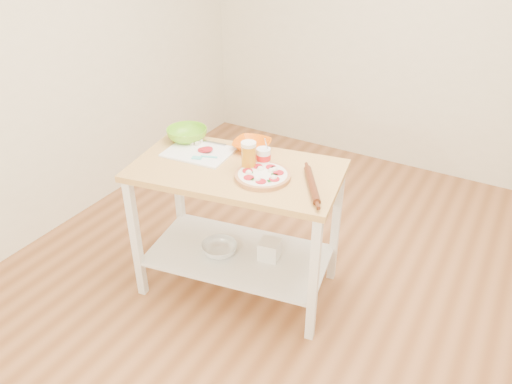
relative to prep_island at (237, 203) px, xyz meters
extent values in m
cube|color=#A1653B|center=(0.38, 0.05, -0.66)|extent=(4.00, 4.50, 0.02)
cube|color=#F1EACA|center=(0.38, 2.31, 0.70)|extent=(4.00, 0.02, 2.70)
cube|color=#F1EACA|center=(-1.63, 0.05, 0.70)|extent=(0.02, 4.50, 2.70)
cube|color=tan|center=(0.00, 0.00, 0.23)|extent=(1.33, 0.88, 0.04)
cube|color=white|center=(0.00, 0.00, -0.40)|extent=(1.24, 0.80, 0.02)
cube|color=white|center=(-0.51, -0.39, -0.22)|extent=(0.06, 0.06, 0.86)
cube|color=white|center=(-0.61, 0.19, -0.22)|extent=(0.06, 0.06, 0.86)
cube|color=white|center=(0.61, -0.19, -0.22)|extent=(0.06, 0.06, 0.86)
cube|color=white|center=(0.51, 0.39, -0.22)|extent=(0.06, 0.06, 0.86)
cylinder|color=tan|center=(0.19, -0.03, 0.26)|extent=(0.32, 0.32, 0.02)
cylinder|color=tan|center=(0.19, -0.03, 0.27)|extent=(0.32, 0.32, 0.01)
cylinder|color=white|center=(0.19, -0.03, 0.27)|extent=(0.28, 0.28, 0.01)
cylinder|color=#B41622|center=(0.27, 0.02, 0.28)|extent=(0.06, 0.06, 0.01)
cylinder|color=#B41622|center=(0.20, 0.06, 0.28)|extent=(0.06, 0.06, 0.01)
cylinder|color=#B41622|center=(0.13, 0.03, 0.28)|extent=(0.06, 0.06, 0.01)
cylinder|color=#B41622|center=(0.10, -0.05, 0.28)|extent=(0.06, 0.06, 0.01)
cylinder|color=#B41622|center=(0.15, -0.11, 0.28)|extent=(0.06, 0.06, 0.01)
cylinder|color=#B41622|center=(0.23, -0.11, 0.28)|extent=(0.06, 0.06, 0.01)
cylinder|color=#B41622|center=(0.28, -0.05, 0.28)|extent=(0.06, 0.06, 0.01)
sphere|color=white|center=(0.22, 0.02, 0.28)|extent=(0.04, 0.04, 0.04)
sphere|color=white|center=(0.16, 0.01, 0.28)|extent=(0.04, 0.04, 0.04)
sphere|color=white|center=(0.12, -0.06, 0.28)|extent=(0.04, 0.04, 0.04)
sphere|color=white|center=(0.20, -0.11, 0.28)|extent=(0.04, 0.04, 0.04)
sphere|color=white|center=(0.27, -0.05, 0.28)|extent=(0.04, 0.04, 0.04)
sphere|color=white|center=(0.23, 0.04, 0.28)|extent=(0.04, 0.04, 0.04)
sphere|color=white|center=(0.16, 0.01, 0.28)|extent=(0.04, 0.04, 0.04)
plane|color=#154F13|center=(0.26, 0.00, 0.28)|extent=(0.04, 0.04, 0.00)
plane|color=#154F13|center=(0.21, 0.04, 0.28)|extent=(0.03, 0.03, 0.00)
plane|color=#154F13|center=(0.14, 0.01, 0.28)|extent=(0.04, 0.04, 0.00)
plane|color=#154F13|center=(0.13, -0.05, 0.28)|extent=(0.04, 0.04, 0.00)
plane|color=#154F13|center=(0.18, -0.12, 0.28)|extent=(0.03, 0.03, 0.00)
plane|color=#154F13|center=(0.27, -0.09, 0.28)|extent=(0.04, 0.04, 0.00)
plane|color=#154F13|center=(0.25, -0.01, 0.28)|extent=(0.04, 0.04, 0.00)
plane|color=#154F13|center=(0.21, 0.06, 0.28)|extent=(0.03, 0.03, 0.00)
cube|color=white|center=(-0.30, 0.05, 0.25)|extent=(0.43, 0.34, 0.01)
cube|color=#F4EACC|center=(-0.43, 0.11, 0.27)|extent=(0.03, 0.03, 0.02)
cube|color=#F4EACC|center=(-0.39, 0.11, 0.27)|extent=(0.03, 0.03, 0.02)
cube|color=#F4EACC|center=(-0.36, 0.11, 0.27)|extent=(0.03, 0.03, 0.02)
cube|color=#F4EACC|center=(-0.43, 0.14, 0.27)|extent=(0.03, 0.03, 0.02)
cube|color=#F4EACC|center=(-0.40, 0.14, 0.27)|extent=(0.03, 0.03, 0.02)
cube|color=#F4EACC|center=(-0.36, 0.15, 0.27)|extent=(0.03, 0.03, 0.02)
cylinder|color=#B41622|center=(-0.29, 0.07, 0.26)|extent=(0.07, 0.07, 0.01)
cylinder|color=#B41622|center=(-0.27, 0.07, 0.27)|extent=(0.07, 0.07, 0.01)
cylinder|color=#B41622|center=(-0.26, 0.07, 0.28)|extent=(0.07, 0.07, 0.01)
cube|color=#57D6D3|center=(-0.26, -0.04, 0.26)|extent=(0.07, 0.05, 0.01)
cylinder|color=#57D6D3|center=(-0.20, 0.01, 0.27)|extent=(0.10, 0.04, 0.01)
cube|color=silver|center=(-0.29, 0.19, 0.26)|extent=(0.18, 0.04, 0.00)
cube|color=black|center=(-0.42, 0.16, 0.27)|extent=(0.10, 0.03, 0.01)
imported|color=#E05902|center=(-0.04, 0.26, 0.28)|extent=(0.27, 0.27, 0.06)
imported|color=#6FBE1F|center=(-0.48, 0.16, 0.29)|extent=(0.31, 0.31, 0.08)
cylinder|color=orange|center=(0.07, 0.02, 0.33)|extent=(0.08, 0.08, 0.15)
cylinder|color=white|center=(0.07, 0.02, 0.41)|extent=(0.09, 0.09, 0.02)
cylinder|color=white|center=(0.12, 0.12, 0.30)|extent=(0.08, 0.08, 0.10)
cylinder|color=red|center=(0.12, 0.12, 0.30)|extent=(0.09, 0.09, 0.04)
cylinder|color=silver|center=(0.14, 0.12, 0.38)|extent=(0.01, 0.05, 0.11)
cylinder|color=#5C2A15|center=(0.48, 0.00, 0.27)|extent=(0.23, 0.33, 0.04)
imported|color=silver|center=(-0.11, -0.06, -0.35)|extent=(0.26, 0.26, 0.07)
cube|color=white|center=(0.19, 0.07, -0.33)|extent=(0.15, 0.15, 0.13)
camera|label=1|loc=(1.40, -2.18, 1.64)|focal=35.00mm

